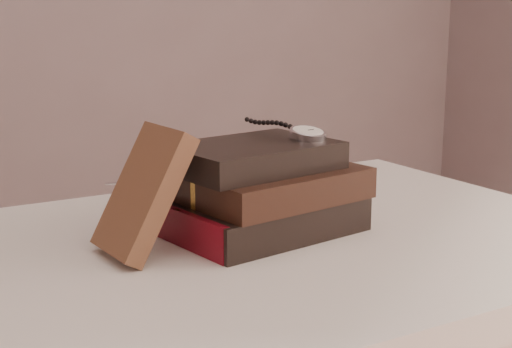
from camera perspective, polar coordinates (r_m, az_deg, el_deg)
table at (r=0.91m, az=-3.54°, el=-11.09°), size 1.00×0.60×0.75m
book_stack at (r=0.91m, az=0.61°, el=-1.30°), size 0.25×0.18×0.11m
journal at (r=0.84m, az=-8.60°, el=-1.41°), size 0.10×0.10×0.14m
pocket_watch at (r=0.93m, az=3.62°, el=3.22°), size 0.05×0.15×0.02m
eyeglasses at (r=0.93m, az=-6.25°, el=-0.47°), size 0.11×0.12×0.05m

